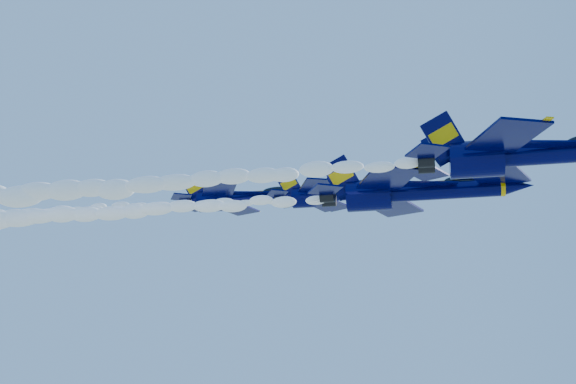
% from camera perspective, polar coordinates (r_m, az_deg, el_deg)
% --- Properties ---
extents(jet_lead, '(20.09, 16.48, 7.46)m').
position_cam_1_polar(jet_lead, '(61.53, 18.34, 2.84)').
color(jet_lead, '#000134').
extents(smoke_trail_jet_lead, '(41.20, 2.24, 2.01)m').
position_cam_1_polar(smoke_trail_jet_lead, '(64.24, -8.32, 0.84)').
color(smoke_trail_jet_lead, white).
extents(jet_second, '(19.44, 15.94, 7.22)m').
position_cam_1_polar(jet_second, '(68.01, 9.67, 0.04)').
color(jet_second, '#000134').
extents(smoke_trail_jet_second, '(41.20, 2.17, 1.95)m').
position_cam_1_polar(smoke_trail_jet_second, '(74.22, -13.20, -1.58)').
color(smoke_trail_jet_second, white).
extents(jet_third, '(15.30, 12.55, 5.69)m').
position_cam_1_polar(jet_third, '(78.76, 3.75, -0.20)').
color(jet_third, '#000134').
extents(smoke_trail_jet_third, '(41.20, 1.70, 1.53)m').
position_cam_1_polar(smoke_trail_jet_third, '(86.21, -14.43, -1.48)').
color(smoke_trail_jet_third, white).
extents(jet_fourth, '(17.70, 14.52, 6.58)m').
position_cam_1_polar(jet_fourth, '(89.61, -3.72, -0.49)').
color(jet_fourth, '#000134').
extents(smoke_trail_jet_fourth, '(41.20, 1.97, 1.78)m').
position_cam_1_polar(smoke_trail_jet_fourth, '(100.26, -19.50, -1.60)').
color(smoke_trail_jet_fourth, white).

